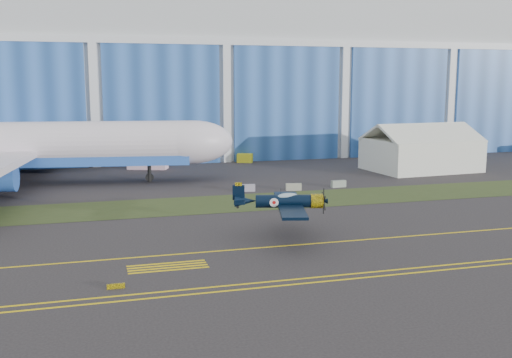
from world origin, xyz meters
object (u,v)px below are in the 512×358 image
object	(u,v)px
warbird	(284,201)
tug	(245,158)
jetliner	(1,95)
tent	(421,147)
shipping_container	(148,161)

from	to	relation	value
warbird	tug	bearing A→B (deg)	93.40
warbird	jetliner	size ratio (longest dim) A/B	0.17
jetliner	tent	xyz separation A→B (m)	(61.31, -3.49, -8.33)
tug	shipping_container	bearing A→B (deg)	-145.60
tent	jetliner	bearing A→B (deg)	172.16
warbird	shipping_container	distance (m)	47.45
shipping_container	jetliner	bearing A→B (deg)	-133.18
tent	shipping_container	distance (m)	43.50
jetliner	shipping_container	world-z (taller)	jetliner
warbird	shipping_container	world-z (taller)	warbird
shipping_container	tug	distance (m)	17.35
tug	jetliner	bearing A→B (deg)	-136.99
jetliner	shipping_container	size ratio (longest dim) A/B	12.40
tent	shipping_container	bearing A→B (deg)	157.55
warbird	tug	distance (m)	51.13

